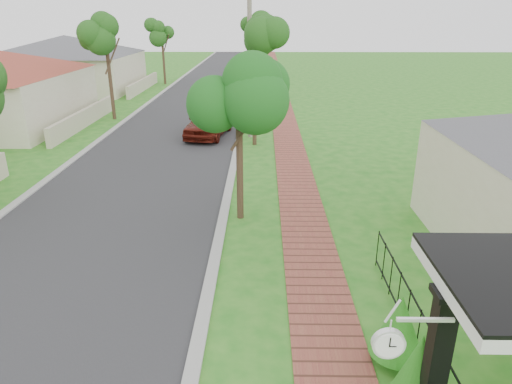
% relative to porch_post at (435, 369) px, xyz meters
% --- Properties ---
extents(ground, '(160.00, 160.00, 0.00)m').
position_rel_porch_post_xyz_m(ground, '(-4.55, 1.00, -1.12)').
color(ground, '#22711B').
rests_on(ground, ground).
extents(road, '(7.00, 120.00, 0.02)m').
position_rel_porch_post_xyz_m(road, '(-7.55, 21.00, -1.12)').
color(road, '#28282B').
rests_on(road, ground).
extents(kerb_right, '(0.30, 120.00, 0.10)m').
position_rel_porch_post_xyz_m(kerb_right, '(-3.90, 21.00, -1.12)').
color(kerb_right, '#9E9E99').
rests_on(kerb_right, ground).
extents(kerb_left, '(0.30, 120.00, 0.10)m').
position_rel_porch_post_xyz_m(kerb_left, '(-11.20, 21.00, -1.12)').
color(kerb_left, '#9E9E99').
rests_on(kerb_left, ground).
extents(sidewalk, '(1.50, 120.00, 0.03)m').
position_rel_porch_post_xyz_m(sidewalk, '(-1.30, 21.00, -1.12)').
color(sidewalk, '#94503B').
rests_on(sidewalk, ground).
extents(porch_post, '(0.48, 0.48, 2.52)m').
position_rel_porch_post_xyz_m(porch_post, '(0.00, 0.00, 0.00)').
color(porch_post, black).
rests_on(porch_post, ground).
extents(picket_fence, '(0.03, 8.02, 1.00)m').
position_rel_porch_post_xyz_m(picket_fence, '(0.35, 1.00, -0.59)').
color(picket_fence, black).
rests_on(picket_fence, ground).
extents(street_trees, '(10.70, 37.65, 5.89)m').
position_rel_porch_post_xyz_m(street_trees, '(-7.42, 27.84, 3.42)').
color(street_trees, '#382619').
rests_on(street_trees, ground).
extents(far_house_grey, '(15.56, 15.56, 4.60)m').
position_rel_porch_post_xyz_m(far_house_grey, '(-19.52, 35.00, 1.22)').
color(far_house_grey, beige).
rests_on(far_house_grey, ground).
extents(parked_car_red, '(2.56, 4.82, 1.56)m').
position_rel_porch_post_xyz_m(parked_car_red, '(-5.55, 18.75, -0.34)').
color(parked_car_red, '#56150D').
rests_on(parked_car_red, ground).
extents(parked_car_white, '(1.91, 4.05, 1.28)m').
position_rel_porch_post_xyz_m(parked_car_white, '(-4.94, 39.10, -0.48)').
color(parked_car_white, silver).
rests_on(parked_car_white, ground).
extents(near_tree, '(1.98, 1.98, 5.07)m').
position_rel_porch_post_xyz_m(near_tree, '(-3.35, 8.00, 2.91)').
color(near_tree, '#382619').
rests_on(near_tree, ground).
extents(utility_pole, '(1.20, 0.24, 8.55)m').
position_rel_porch_post_xyz_m(utility_pole, '(-3.32, 18.56, 3.21)').
color(utility_pole, gray).
rests_on(utility_pole, ground).
extents(station_clock, '(1.07, 0.13, 0.65)m').
position_rel_porch_post_xyz_m(station_clock, '(-0.86, -0.40, 0.83)').
color(station_clock, white).
rests_on(station_clock, ground).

